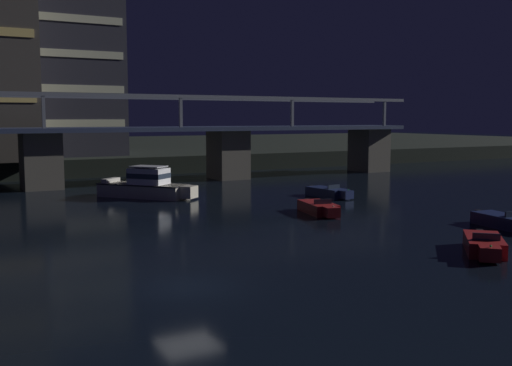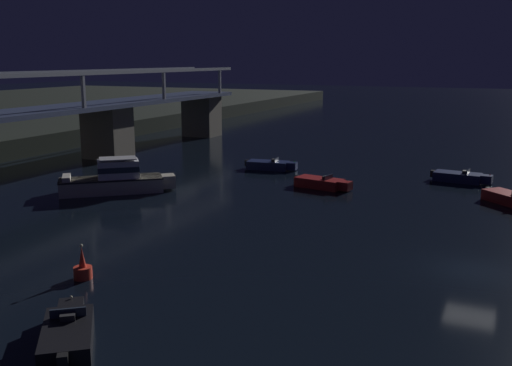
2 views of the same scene
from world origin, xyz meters
name	(u,v)px [view 1 (image 1 of 2)]	position (x,y,z in m)	size (l,w,h in m)	color
ground_plane	(188,287)	(0.00, 0.00, 0.00)	(400.00, 400.00, 0.00)	black
river_bridge	(40,148)	(0.00, 38.96, 4.05)	(87.98, 6.40, 9.38)	#605B51
tower_east_tall	(64,73)	(5.84, 57.19, 12.68)	(13.20, 12.39, 21.27)	#282833
cabin_cruiser_near_left	(146,186)	(7.13, 27.76, 1.05)	(7.44, 8.33, 2.79)	beige
speedboat_near_center	(484,245)	(15.93, -1.44, 0.41)	(4.31, 4.47, 1.16)	maroon
speedboat_mid_left	(319,208)	(15.54, 13.14, 0.41)	(2.52, 5.22, 1.16)	maroon
speedboat_mid_center	(506,221)	(22.87, 2.87, 0.41)	(2.18, 5.23, 1.16)	#19234C
speedboat_mid_right	(329,192)	(21.46, 20.32, 0.41)	(2.26, 5.23, 1.16)	#19234C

